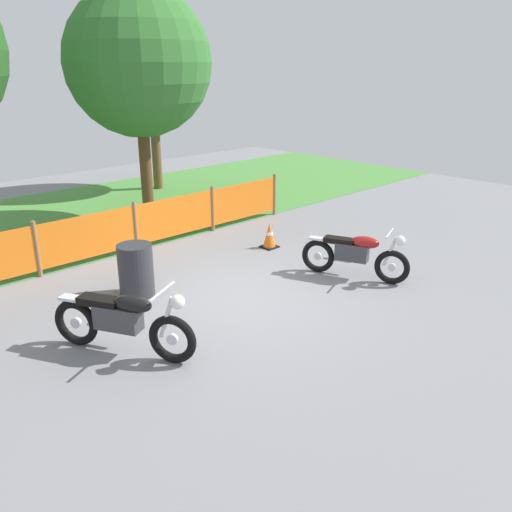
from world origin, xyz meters
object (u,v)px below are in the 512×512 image
object	(u,v)px
spare_drum	(136,270)
motorcycle_lead	(123,320)
motorcycle_trailing	(355,254)
traffic_cone	(269,236)

from	to	relation	value
spare_drum	motorcycle_lead	bearing A→B (deg)	-126.84
motorcycle_lead	motorcycle_trailing	world-z (taller)	motorcycle_lead
motorcycle_trailing	traffic_cone	world-z (taller)	motorcycle_trailing
motorcycle_lead	traffic_cone	distance (m)	4.81
motorcycle_trailing	spare_drum	xyz separation A→B (m)	(-3.23, 2.08, -0.01)
spare_drum	motorcycle_trailing	bearing A→B (deg)	-32.75
motorcycle_trailing	traffic_cone	xyz separation A→B (m)	(0.09, 2.25, -0.19)
motorcycle_lead	motorcycle_trailing	bearing A→B (deg)	55.63
motorcycle_lead	spare_drum	world-z (taller)	motorcycle_lead
motorcycle_trailing	traffic_cone	size ratio (longest dim) A/B	3.56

